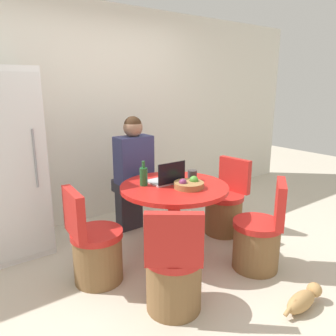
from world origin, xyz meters
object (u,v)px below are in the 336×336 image
at_px(dining_table, 174,203).
at_px(fruit_bowl, 189,184).
at_px(bottle, 144,176).
at_px(cat, 304,299).
at_px(person_seated, 132,170).
at_px(laptop, 167,179).
at_px(chair_near_right_corner, 259,240).
at_px(chair_right_side, 225,209).
at_px(refrigerator, 7,164).
at_px(chair_near_left_corner, 174,276).
at_px(chair_left_side, 95,251).
at_px(handbag, 252,234).

bearing_deg(dining_table, fruit_bowl, -65.13).
height_order(bottle, cat, bottle).
bearing_deg(cat, person_seated, 99.10).
xyz_separation_m(dining_table, cat, (0.30, -1.23, -0.47)).
xyz_separation_m(laptop, fruit_bowl, (0.07, -0.25, -0.01)).
bearing_deg(chair_near_right_corner, fruit_bowl, -87.12).
bearing_deg(chair_right_side, cat, -27.09).
bearing_deg(fruit_bowl, cat, -77.67).
distance_m(refrigerator, fruit_bowl, 1.77).
relative_size(chair_near_left_corner, bottle, 3.60).
bearing_deg(refrigerator, chair_near_left_corner, -66.36).
bearing_deg(bottle, refrigerator, 138.53).
bearing_deg(refrigerator, chair_right_side, -25.44).
relative_size(dining_table, chair_near_left_corner, 1.21).
relative_size(chair_near_right_corner, chair_left_side, 1.00).
xyz_separation_m(chair_near_right_corner, laptop, (-0.50, 0.75, 0.50)).
distance_m(dining_table, bottle, 0.40).
bearing_deg(chair_near_left_corner, handbag, -128.60).
bearing_deg(chair_left_side, handbag, -99.09).
height_order(refrigerator, handbag, refrigerator).
xyz_separation_m(chair_near_left_corner, fruit_bowl, (0.56, 0.50, 0.49)).
bearing_deg(chair_right_side, chair_near_right_corner, -29.50).
distance_m(bottle, cat, 1.68).
bearing_deg(chair_left_side, chair_right_side, -84.61).
relative_size(chair_near_right_corner, handbag, 2.84).
bearing_deg(dining_table, cat, -76.16).
bearing_deg(dining_table, chair_near_left_corner, -127.65).
height_order(dining_table, chair_left_side, chair_left_side).
distance_m(chair_left_side, chair_near_left_corner, 0.77).
height_order(person_seated, handbag, person_seated).
bearing_deg(refrigerator, bottle, -41.47).
bearing_deg(bottle, person_seated, 70.11).
bearing_deg(laptop, chair_left_side, 3.27).
bearing_deg(chair_left_side, cat, -134.93).
height_order(dining_table, bottle, bottle).
height_order(refrigerator, cat, refrigerator).
bearing_deg(handbag, laptop, 151.87).
xyz_separation_m(refrigerator, chair_near_left_corner, (0.74, -1.70, -0.63)).
relative_size(bottle, handbag, 0.79).
distance_m(person_seated, laptop, 0.63).
distance_m(cat, handbag, 1.03).
bearing_deg(chair_near_left_corner, refrigerator, -28.71).
bearing_deg(chair_near_right_corner, handbag, -171.33).
xyz_separation_m(dining_table, chair_left_side, (-0.80, 0.06, -0.27)).
distance_m(chair_near_right_corner, chair_near_left_corner, 0.98).
bearing_deg(refrigerator, cat, -56.07).
distance_m(chair_near_right_corner, cat, 0.65).
bearing_deg(chair_left_side, fruit_bowl, -98.63).
relative_size(laptop, bottle, 1.32).
bearing_deg(chair_left_side, bottle, -74.72).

